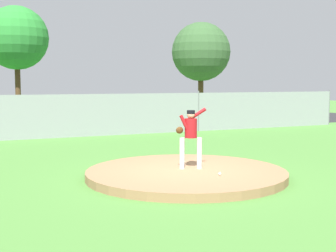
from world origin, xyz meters
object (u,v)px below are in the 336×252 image
Objects in this scene: parked_car_white at (97,112)px; traffic_cone_orange at (191,115)px; baseball at (220,174)px; pitcher_youth at (190,133)px; parked_car_navy at (234,108)px.

traffic_cone_orange is at bearing 17.47° from parked_car_white.
baseball is 19.41m from traffic_cone_orange.
pitcher_youth is 14.39m from parked_car_white.
parked_car_navy reaches higher than traffic_cone_orange.
parked_car_navy is 2.91m from traffic_cone_orange.
baseball is 18.46m from parked_car_navy.
pitcher_youth reaches higher than parked_car_white.
pitcher_youth reaches higher than traffic_cone_orange.
pitcher_youth is 18.60m from traffic_cone_orange.
parked_car_navy is (10.41, 14.36, -0.36)m from pitcher_youth.
traffic_cone_orange is (8.26, 17.56, 0.02)m from baseball.
traffic_cone_orange is at bearing 131.25° from parked_car_navy.
traffic_cone_orange is (8.52, 16.51, -0.90)m from pitcher_youth.
baseball is 0.02× the size of parked_car_navy.
baseball is 0.13× the size of traffic_cone_orange.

